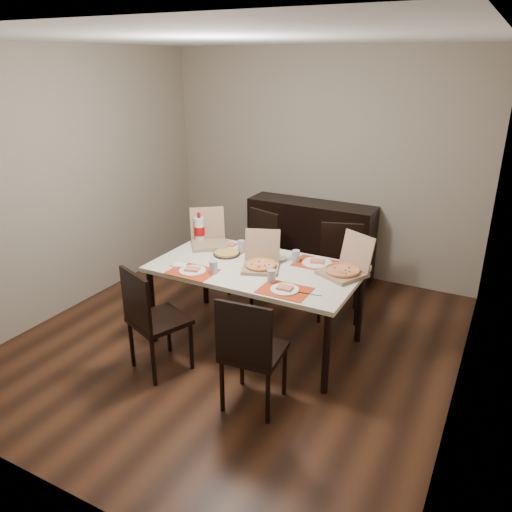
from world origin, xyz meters
The scene contains 19 objects.
ground centered at (0.00, 0.00, -0.01)m, with size 3.80×4.00×0.02m, color #3C2012.
room_walls centered at (0.00, 0.43, 1.73)m, with size 3.84×4.02×2.62m.
sideboard centered at (0.00, 1.78, 0.45)m, with size 1.50×0.40×0.90m, color black.
dining_table centered at (0.15, 0.09, 0.68)m, with size 1.80×1.00×0.75m.
chair_near_left centered at (-0.38, -0.73, 0.51)m, with size 0.54×0.54×0.93m.
chair_near_right centered at (0.57, -0.78, 0.51)m, with size 0.46×0.46×0.93m.
chair_far_left centered at (-0.32, 1.01, 0.51)m, with size 0.53×0.53×0.93m.
chair_far_right centered at (0.64, 0.99, 0.51)m, with size 0.53×0.53×0.93m.
setting_near_left centered at (-0.25, -0.24, 0.77)m, with size 0.47×0.30×0.11m.
setting_near_right centered at (0.54, -0.21, 0.77)m, with size 0.50×0.30×0.11m.
setting_far_left centered at (-0.28, 0.40, 0.77)m, with size 0.47×0.30×0.11m.
setting_far_right centered at (0.56, 0.39, 0.77)m, with size 0.45×0.30×0.11m.
napkin_loose centered at (0.11, 0.05, 0.76)m, with size 0.12×0.11×0.02m, color white.
pizza_box_center centered at (0.21, 0.09, 0.80)m, with size 0.41×0.43×0.31m.
pizza_box_right centered at (0.90, 0.29, 0.80)m, with size 0.46×0.48×0.34m.
pizza_box_left centered at (-0.52, 0.38, 0.81)m, with size 0.50×0.50×0.34m.
faina_plate centered at (-0.22, 0.22, 0.76)m, with size 0.25×0.25×0.03m.
dip_bowl centered at (0.28, 0.33, 0.76)m, with size 0.11×0.11×0.03m, color white.
soda_bottle centered at (-0.63, 0.38, 0.88)m, with size 0.10×0.10×0.31m.
Camera 1 is at (2.04, -3.49, 2.46)m, focal length 35.00 mm.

